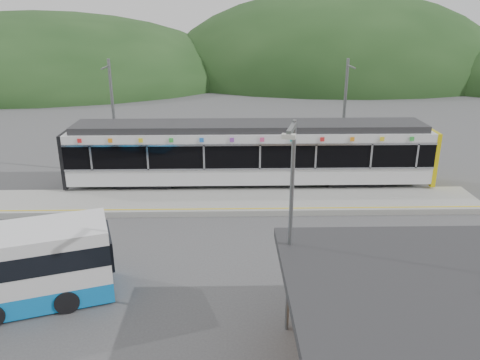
{
  "coord_description": "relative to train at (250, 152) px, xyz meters",
  "views": [
    {
      "loc": [
        -0.01,
        -19.44,
        9.45
      ],
      "look_at": [
        0.47,
        1.0,
        2.17
      ],
      "focal_mm": 35.0,
      "sensor_mm": 36.0,
      "label": 1
    }
  ],
  "objects": [
    {
      "name": "train",
      "position": [
        0.0,
        0.0,
        0.0
      ],
      "size": [
        20.44,
        3.01,
        3.74
      ],
      "color": "black",
      "rests_on": "ground"
    },
    {
      "name": "hills",
      "position": [
        5.05,
        -0.71,
        -2.06
      ],
      "size": [
        146.0,
        149.0,
        26.0
      ],
      "color": "#1E3D19",
      "rests_on": "ground"
    },
    {
      "name": "platform",
      "position": [
        -1.14,
        -2.7,
        -1.91
      ],
      "size": [
        26.0,
        3.2,
        0.3
      ],
      "primitive_type": "cube",
      "color": "#9E9E99",
      "rests_on": "ground"
    },
    {
      "name": "lamp_post",
      "position": [
        0.62,
        -13.18,
        1.94
      ],
      "size": [
        0.42,
        1.21,
        6.75
      ],
      "rotation": [
        0.0,
        0.0,
        -0.27
      ],
      "color": "slate",
      "rests_on": "ground"
    },
    {
      "name": "yellow_line",
      "position": [
        -1.14,
        -4.0,
        -1.76
      ],
      "size": [
        26.0,
        0.1,
        0.01
      ],
      "primitive_type": "cube",
      "color": "yellow",
      "rests_on": "platform"
    },
    {
      "name": "catenary_mast_west",
      "position": [
        -8.14,
        2.56,
        1.58
      ],
      "size": [
        0.18,
        1.8,
        7.0
      ],
      "color": "slate",
      "rests_on": "ground"
    },
    {
      "name": "catenary_mast_east",
      "position": [
        5.86,
        2.56,
        1.58
      ],
      "size": [
        0.18,
        1.8,
        7.0
      ],
      "color": "slate",
      "rests_on": "ground"
    },
    {
      "name": "ground",
      "position": [
        -1.14,
        -6.0,
        -2.06
      ],
      "size": [
        120.0,
        120.0,
        0.0
      ],
      "primitive_type": "plane",
      "color": "#4C4C4F",
      "rests_on": "ground"
    },
    {
      "name": "station_shelter",
      "position": [
        4.86,
        -15.0,
        -0.51
      ],
      "size": [
        9.2,
        6.2,
        3.0
      ],
      "color": "#8B5F3C",
      "rests_on": "ground"
    }
  ]
}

